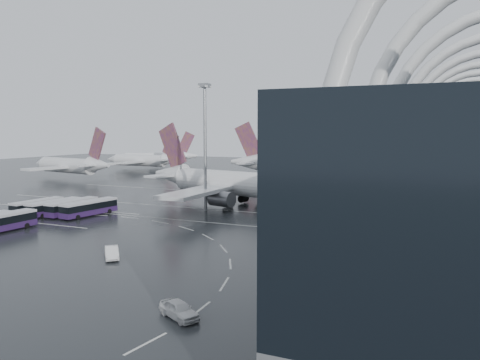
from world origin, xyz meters
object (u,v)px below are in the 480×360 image
at_px(gse_cart_belly_a, 308,211).
at_px(bus_row_near_c, 72,207).
at_px(airliner_gate_c, 344,160).
at_px(jet_remote_west, 72,166).
at_px(airliner_gate_b, 311,167).
at_px(jet_remote_mid, 145,161).
at_px(airliner_main, 239,184).
at_px(bus_row_near_b, 54,207).
at_px(floodlight_mast, 205,132).
at_px(bus_row_near_a, 37,206).
at_px(bus_row_near_d, 89,208).
at_px(van_curve_b, 179,309).
at_px(bus_row_far_c, 0,222).
at_px(gse_cart_belly_e, 285,199).
at_px(jet_remote_far, 158,158).
at_px(van_curve_c, 112,252).
at_px(gse_cart_belly_b, 307,203).

bearing_deg(gse_cart_belly_a, bus_row_near_c, -154.99).
relative_size(airliner_gate_c, jet_remote_west, 1.35).
relative_size(airliner_gate_b, jet_remote_mid, 1.52).
relative_size(airliner_main, airliner_gate_b, 0.96).
bearing_deg(bus_row_near_b, floodlight_mast, -51.86).
height_order(bus_row_near_a, bus_row_near_b, bus_row_near_b).
distance_m(airliner_gate_c, jet_remote_west, 113.52).
bearing_deg(bus_row_near_d, bus_row_near_c, 99.85).
height_order(airliner_main, floodlight_mast, floodlight_mast).
xyz_separation_m(airliner_main, jet_remote_west, (-81.74, 31.04, -0.05)).
distance_m(jet_remote_west, jet_remote_mid, 42.48).
relative_size(airliner_main, van_curve_b, 11.85).
height_order(airliner_main, van_curve_b, airliner_main).
relative_size(bus_row_far_c, floodlight_mast, 0.47).
distance_m(airliner_main, bus_row_near_a, 45.59).
xyz_separation_m(airliner_gate_c, gse_cart_belly_e, (3.10, -93.37, -4.79)).
bearing_deg(bus_row_near_d, gse_cart_belly_e, -32.69).
distance_m(jet_remote_west, gse_cart_belly_e, 92.15).
bearing_deg(jet_remote_far, jet_remote_mid, 77.83).
xyz_separation_m(bus_row_near_d, floodlight_mast, (19.50, 15.61, 15.98)).
xyz_separation_m(airliner_gate_b, bus_row_near_c, (-30.25, -83.01, -3.60)).
xyz_separation_m(jet_remote_far, bus_row_near_b, (53.97, -121.16, -2.88)).
relative_size(bus_row_near_c, bus_row_far_c, 0.96).
xyz_separation_m(bus_row_near_a, van_curve_b, (57.85, -36.98, -0.81)).
bearing_deg(bus_row_far_c, bus_row_near_b, 17.78).
height_order(airliner_main, airliner_gate_b, airliner_gate_b).
relative_size(airliner_main, van_curve_c, 11.47).
bearing_deg(bus_row_near_b, airliner_main, -42.43).
relative_size(jet_remote_mid, bus_row_far_c, 3.03).
bearing_deg(gse_cart_belly_a, van_curve_c, -108.97).
distance_m(airliner_main, jet_remote_far, 126.17).
relative_size(airliner_gate_b, gse_cart_belly_b, 31.80).
bearing_deg(bus_row_near_b, jet_remote_west, 46.20).
xyz_separation_m(airliner_main, gse_cart_belly_b, (15.25, 6.30, -4.52)).
distance_m(van_curve_b, van_curve_c, 24.48).
distance_m(van_curve_b, gse_cart_belly_b, 72.05).
relative_size(airliner_gate_b, gse_cart_belly_e, 30.04).
distance_m(jet_remote_west, gse_cart_belly_b, 100.19).
height_order(airliner_gate_b, jet_remote_far, airliner_gate_b).
xyz_separation_m(airliner_gate_b, gse_cart_belly_e, (5.49, -45.80, -4.78)).
height_order(bus_row_near_a, bus_row_far_c, bus_row_far_c).
distance_m(airliner_main, jet_remote_west, 87.44).
relative_size(van_curve_c, gse_cart_belly_e, 2.52).
xyz_separation_m(bus_row_near_b, bus_row_near_c, (3.45, 1.71, 0.02)).
height_order(airliner_gate_c, van_curve_c, airliner_gate_c).
distance_m(airliner_gate_b, bus_row_near_d, 86.82).
relative_size(jet_remote_mid, gse_cart_belly_b, 20.97).
bearing_deg(gse_cart_belly_e, bus_row_near_d, -130.18).
bearing_deg(gse_cart_belly_b, bus_row_near_c, -142.78).
relative_size(airliner_gate_c, gse_cart_belly_a, 30.07).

